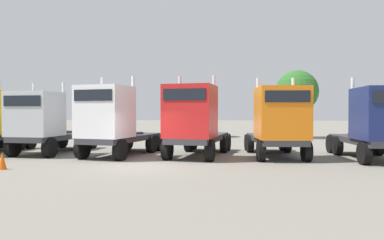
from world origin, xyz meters
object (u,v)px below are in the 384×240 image
at_px(semi_truck_red, 194,121).
at_px(semi_truck_navy, 378,123).
at_px(semi_truck_white, 112,121).
at_px(semi_truck_orange, 279,122).
at_px(traffic_cone_near, 2,161).
at_px(semi_truck_silver, 44,123).

bearing_deg(semi_truck_red, semi_truck_navy, 96.01).
xyz_separation_m(semi_truck_white, semi_truck_orange, (8.77, 0.71, -0.01)).
bearing_deg(semi_truck_white, semi_truck_navy, 100.27).
height_order(semi_truck_red, semi_truck_navy, semi_truck_red).
distance_m(semi_truck_navy, traffic_cone_near, 17.28).
relative_size(semi_truck_red, semi_truck_navy, 1.07).
distance_m(semi_truck_red, semi_truck_orange, 4.40).
bearing_deg(semi_truck_silver, semi_truck_navy, 90.99).
bearing_deg(semi_truck_navy, semi_truck_red, -94.26).
bearing_deg(semi_truck_red, semi_truck_orange, 101.95).
xyz_separation_m(semi_truck_orange, traffic_cone_near, (-11.87, -5.25, -1.57)).
bearing_deg(semi_truck_navy, semi_truck_silver, -94.48).
xyz_separation_m(semi_truck_white, semi_truck_red, (4.38, 0.34, 0.01)).
relative_size(semi_truck_silver, semi_truck_white, 0.98).
height_order(semi_truck_white, semi_truck_orange, semi_truck_white).
xyz_separation_m(semi_truck_silver, traffic_cone_near, (1.17, -5.10, -1.46)).
xyz_separation_m(semi_truck_silver, semi_truck_white, (4.27, -0.56, 0.12)).
height_order(semi_truck_silver, semi_truck_red, semi_truck_red).
relative_size(semi_truck_red, traffic_cone_near, 9.28).
relative_size(semi_truck_silver, traffic_cone_near, 8.76).
bearing_deg(semi_truck_red, traffic_cone_near, -49.85).
relative_size(semi_truck_white, semi_truck_red, 0.97).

